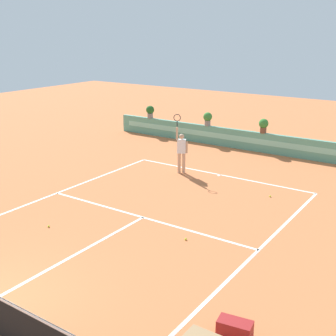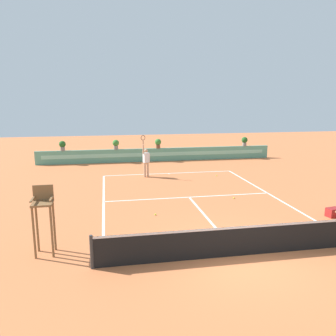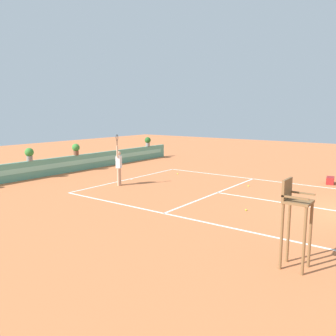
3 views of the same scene
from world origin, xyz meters
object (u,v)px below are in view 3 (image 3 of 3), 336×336
at_px(potted_plant_left, 29,154).
at_px(gear_bag, 330,180).
at_px(tennis_ball_mid_court, 178,174).
at_px(tennis_ball_by_sideline, 248,186).
at_px(potted_plant_far_right, 148,141).
at_px(umpire_chair, 295,213).
at_px(tennis_ball_near_baseline, 246,210).
at_px(tennis_player, 119,165).
at_px(potted_plant_centre, 76,149).

bearing_deg(potted_plant_left, gear_bag, -58.67).
relative_size(tennis_ball_mid_court, tennis_ball_by_sideline, 1.00).
height_order(potted_plant_far_right, potted_plant_left, same).
distance_m(tennis_ball_mid_court, potted_plant_far_right, 7.33).
height_order(umpire_chair, potted_plant_far_right, umpire_chair).
relative_size(potted_plant_far_right, potted_plant_left, 1.00).
bearing_deg(tennis_ball_mid_court, tennis_ball_near_baseline, -126.60).
bearing_deg(tennis_player, gear_bag, -51.76).
bearing_deg(tennis_player, potted_plant_far_right, 31.34).
bearing_deg(tennis_player, tennis_ball_near_baseline, -93.83).
height_order(tennis_ball_by_sideline, potted_plant_centre, potted_plant_centre).
bearing_deg(umpire_chair, tennis_player, 66.46).
height_order(umpire_chair, gear_bag, umpire_chair).
xyz_separation_m(umpire_chair, potted_plant_far_right, (12.88, 15.13, 0.07)).
xyz_separation_m(umpire_chair, potted_plant_centre, (5.87, 15.13, 0.07)).
height_order(gear_bag, potted_plant_left, potted_plant_left).
xyz_separation_m(gear_bag, tennis_ball_by_sideline, (-3.12, 3.13, -0.15)).
height_order(gear_bag, tennis_ball_by_sideline, gear_bag).
distance_m(tennis_player, potted_plant_centre, 5.45).
height_order(tennis_player, tennis_ball_near_baseline, tennis_player).
bearing_deg(potted_plant_far_right, tennis_ball_by_sideline, -115.09).
xyz_separation_m(tennis_ball_mid_court, potted_plant_centre, (-2.77, 5.82, 1.38)).
height_order(tennis_ball_near_baseline, tennis_ball_mid_court, same).
distance_m(tennis_ball_near_baseline, potted_plant_left, 12.41).
height_order(tennis_ball_mid_court, potted_plant_far_right, potted_plant_far_right).
bearing_deg(tennis_ball_by_sideline, potted_plant_far_right, 64.91).
distance_m(tennis_ball_by_sideline, potted_plant_centre, 10.89).
relative_size(potted_plant_far_right, potted_plant_centre, 1.00).
xyz_separation_m(umpire_chair, tennis_ball_by_sideline, (7.91, 4.52, -1.31)).
bearing_deg(umpire_chair, potted_plant_centre, 68.80).
relative_size(umpire_chair, potted_plant_centre, 2.96).
bearing_deg(tennis_ball_mid_court, tennis_ball_by_sideline, -98.60).
xyz_separation_m(tennis_ball_near_baseline, tennis_ball_by_sideline, (4.07, 1.67, 0.00)).
bearing_deg(umpire_chair, potted_plant_left, 79.98).
relative_size(umpire_chair, tennis_ball_by_sideline, 31.47).
distance_m(tennis_ball_near_baseline, potted_plant_centre, 12.52).
height_order(gear_bag, tennis_ball_mid_court, gear_bag).
relative_size(tennis_ball_near_baseline, tennis_ball_by_sideline, 1.00).
distance_m(tennis_player, tennis_ball_near_baseline, 7.15).
relative_size(umpire_chair, tennis_ball_near_baseline, 31.47).
bearing_deg(umpire_chair, tennis_ball_by_sideline, 29.72).
bearing_deg(tennis_ball_near_baseline, potted_plant_far_right, 53.64).
bearing_deg(potted_plant_centre, potted_plant_left, 180.00).
relative_size(tennis_ball_mid_court, potted_plant_far_right, 0.09).
xyz_separation_m(tennis_player, potted_plant_centre, (1.55, 5.21, 0.36)).
distance_m(tennis_ball_near_baseline, potted_plant_far_right, 15.30).
xyz_separation_m(tennis_ball_near_baseline, potted_plant_far_right, (9.04, 12.27, 1.38)).
bearing_deg(tennis_ball_by_sideline, tennis_ball_mid_court, 81.40).
height_order(tennis_ball_near_baseline, tennis_ball_by_sideline, same).
xyz_separation_m(tennis_ball_mid_court, potted_plant_far_right, (4.24, 5.82, 1.38)).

